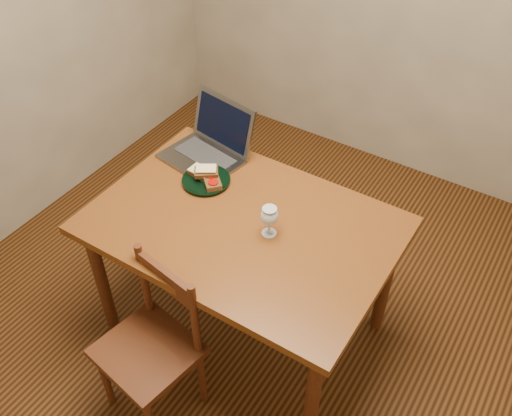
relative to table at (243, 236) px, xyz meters
The scene contains 9 objects.
floor 0.68m from the table, 74.04° to the left, with size 3.20×3.20×0.02m, color black.
table is the anchor object (origin of this frame).
chair 0.59m from the table, 100.76° to the right, with size 0.44×0.42×0.41m.
plate 0.34m from the table, 155.46° to the left, with size 0.23×0.23×0.02m, color black.
sandwich_cheese 0.38m from the table, 156.40° to the left, with size 0.11×0.07×0.03m, color #381E0C, non-canonical shape.
sandwich_tomato 0.30m from the table, 153.79° to the left, with size 0.12×0.07×0.04m, color #381E0C, non-canonical shape.
sandwich_top 0.36m from the table, 154.59° to the left, with size 0.11×0.06×0.03m, color #381E0C, non-canonical shape.
milk_glass 0.21m from the table, ahead, with size 0.08×0.08×0.15m, color white, non-canonical shape.
laptop 0.54m from the table, 140.71° to the left, with size 0.42×0.40×0.27m.
Camera 1 is at (0.97, -1.58, 2.45)m, focal length 40.00 mm.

